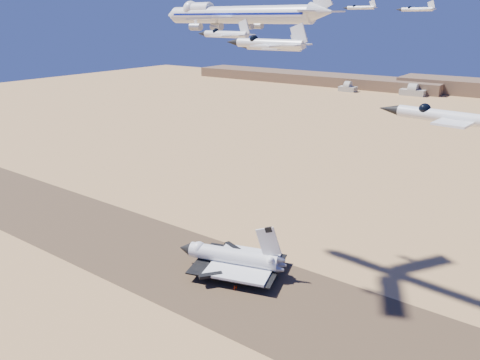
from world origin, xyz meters
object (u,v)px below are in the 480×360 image
Objects in this scene: shuttle at (232,258)px; chase_jet_f at (416,9)px; carrier_747 at (232,15)px; chase_jet_c at (268,43)px; chase_jet_d at (448,116)px; crew_a at (234,288)px; crew_b at (237,287)px; chase_jet_e at (360,8)px; chase_jet_b at (272,47)px; crew_c at (234,281)px; chase_jet_a at (225,34)px.

chase_jet_f is (37.77, 68.70, 89.32)m from shuttle.
chase_jet_c is at bearing -45.56° from carrier_747.
chase_jet_d is at bearing -57.53° from shuttle.
crew_a is (16.19, -21.03, -91.79)m from carrier_747.
crew_b is 0.11× the size of chase_jet_e.
chase_jet_f is (29.17, 79.14, 93.94)m from crew_a.
crew_c is at bearing 129.30° from chase_jet_b.
chase_jet_a is 1.16× the size of chase_jet_c.
chase_jet_d is at bearing -123.99° from crew_a.
chase_jet_b is 117.33m from chase_jet_f.
chase_jet_f is (28.82, 78.28, 94.04)m from crew_b.
shuttle is 3.01× the size of chase_jet_b.
shuttle is 24.32× the size of crew_c.
chase_jet_e reaches higher than chase_jet_b.
crew_c is 0.11× the size of chase_jet_a.
chase_jet_c is (48.26, -56.74, 87.25)m from crew_a.
chase_jet_a reaches higher than chase_jet_d.
chase_jet_b is (19.03, -9.98, -1.69)m from chase_jet_a.
crew_c reaches higher than crew_b.
chase_jet_b is 115.00m from chase_jet_e.
chase_jet_a is 101.78m from chase_jet_e.
chase_jet_f is (20.49, 5.70, -0.75)m from chase_jet_e.
shuttle is at bearing -108.51° from chase_jet_f.
crew_a is 1.07× the size of crew_c.
carrier_747 is at bearing -109.44° from chase_jet_e.
chase_jet_e is at bearing -154.15° from chase_jet_f.
chase_jet_d is at bearing -37.31° from carrier_747.
crew_c is 103.12m from chase_jet_b.
chase_jet_b is (45.70, -48.07, 80.93)m from shuttle.
chase_jet_f is (11.10, 106.78, 6.70)m from chase_jet_a.
carrier_747 is (-7.59, 10.58, 87.17)m from shuttle.
chase_jet_e reaches higher than chase_jet_d.
crew_c is at bearing -93.41° from chase_jet_e.
shuttle is 120.73m from chase_jet_c.
chase_jet_e is (8.33, 72.57, 94.78)m from crew_b.
crew_b is at bearing -90.61° from chase_jet_e.
carrier_747 reaches higher than crew_b.
chase_jet_b is 22.20m from chase_jet_c.
crew_c is (13.39, -17.25, -91.85)m from carrier_747.
chase_jet_b is (37.11, -37.62, 85.55)m from crew_a.
crew_c is at bearing 146.16° from chase_jet_d.
chase_jet_f is at bearing -14.94° from crew_a.
crew_a is at bearing 140.14° from crew_b.
crew_a is 0.13× the size of chase_jet_c.
chase_jet_b reaches higher than crew_a.
carrier_747 is at bearing 108.78° from shuttle.
chase_jet_c reaches higher than chase_jet_b.
chase_jet_d is 0.95× the size of chase_jet_f.
carrier_747 is 95.55m from crew_a.
chase_jet_f is at bearing 44.33° from shuttle.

